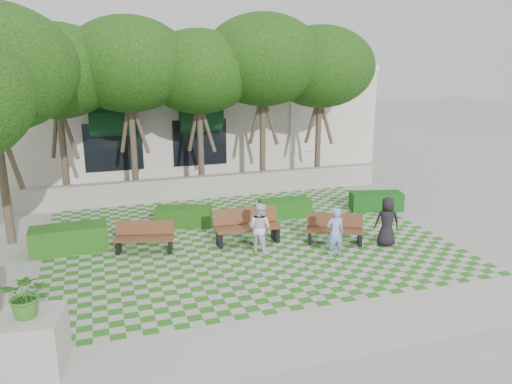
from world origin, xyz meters
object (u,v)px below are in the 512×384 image
object	(u,v)px
bench_west	(145,237)
hedge_west	(69,239)
bench_mid	(247,227)
person_dark	(387,222)
planter_front	(31,331)
person_blue	(335,232)
bench_east	(335,230)
hedge_midright	(285,208)
hedge_midleft	(184,217)
hedge_east	(376,201)
person_white	(260,228)

from	to	relation	value
bench_west	hedge_west	size ratio (longest dim) A/B	0.82
bench_mid	person_dark	bearing A→B (deg)	-19.53
hedge_west	planter_front	size ratio (longest dim) A/B	1.12
bench_mid	planter_front	size ratio (longest dim) A/B	1.04
planter_front	person_blue	world-z (taller)	planter_front
bench_east	person_blue	bearing A→B (deg)	-93.83
person_blue	hedge_midright	bearing A→B (deg)	-85.94
bench_east	bench_west	bearing A→B (deg)	-168.49
bench_mid	hedge_west	size ratio (longest dim) A/B	0.93
bench_mid	bench_west	xyz separation A→B (m)	(-3.10, 0.23, -0.08)
hedge_midright	hedge_midleft	distance (m)	3.65
hedge_midleft	bench_east	bearing A→B (deg)	-36.50
bench_east	person_blue	world-z (taller)	person_blue
hedge_east	person_white	bearing A→B (deg)	-154.59
hedge_midleft	hedge_west	bearing A→B (deg)	-161.45
hedge_east	hedge_midleft	bearing A→B (deg)	176.60
person_white	hedge_midleft	bearing A→B (deg)	-12.94
person_blue	person_white	size ratio (longest dim) A/B	0.97
hedge_midleft	planter_front	distance (m)	8.29
bench_mid	planter_front	distance (m)	7.59
bench_east	person_white	world-z (taller)	person_white
hedge_west	person_blue	xyz separation A→B (m)	(7.31, -2.81, 0.35)
bench_mid	bench_west	bearing A→B (deg)	177.75
person_blue	person_dark	size ratio (longest dim) A/B	0.97
hedge_midright	bench_mid	bearing A→B (deg)	-135.29
bench_mid	hedge_west	distance (m)	5.32
bench_mid	hedge_midright	bearing A→B (deg)	46.76
bench_mid	bench_west	world-z (taller)	bench_mid
planter_front	person_dark	xyz separation A→B (m)	(9.63, 3.47, -0.04)
hedge_east	person_blue	size ratio (longest dim) A/B	1.30
hedge_west	person_white	size ratio (longest dim) A/B	1.45
person_dark	person_white	size ratio (longest dim) A/B	1.00
bench_west	person_white	bearing A→B (deg)	-4.66
hedge_midleft	person_dark	world-z (taller)	person_dark
bench_west	hedge_midleft	bearing A→B (deg)	66.44
hedge_west	person_white	bearing A→B (deg)	-18.81
bench_west	person_dark	distance (m)	7.31
hedge_east	planter_front	distance (m)	13.17
bench_west	person_dark	bearing A→B (deg)	0.09
hedge_west	person_white	distance (m)	5.67
bench_mid	person_white	world-z (taller)	person_white
person_white	hedge_east	bearing A→B (deg)	-106.92
hedge_midright	hedge_midleft	xyz separation A→B (m)	(-3.65, 0.13, 0.01)
person_white	planter_front	bearing A→B (deg)	83.40
bench_west	hedge_midleft	distance (m)	2.45
bench_east	bench_west	world-z (taller)	bench_east
hedge_east	hedge_west	distance (m)	10.89
bench_west	hedge_midleft	xyz separation A→B (m)	(1.51, 1.93, -0.11)
hedge_midright	hedge_midleft	size ratio (longest dim) A/B	0.98
hedge_midright	person_dark	distance (m)	4.10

